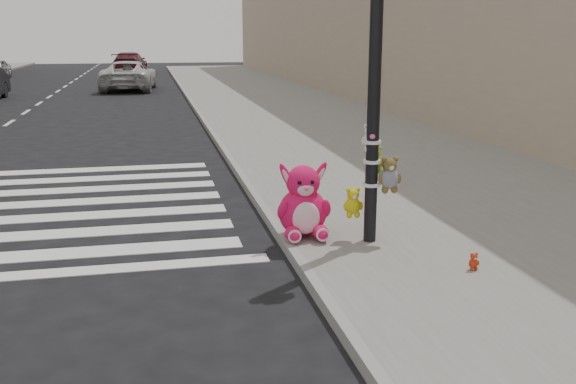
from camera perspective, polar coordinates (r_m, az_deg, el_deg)
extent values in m
plane|color=black|center=(6.38, -10.11, -11.95)|extent=(120.00, 120.00, 0.00)
cube|color=slate|center=(16.79, 5.73, 4.58)|extent=(7.00, 80.00, 0.14)
cube|color=gray|center=(16.07, -6.09, 4.16)|extent=(0.12, 80.00, 0.15)
cylinder|color=black|center=(8.06, 7.68, 9.35)|extent=(0.16, 0.16, 4.00)
cylinder|color=white|center=(8.25, 7.40, 0.66)|extent=(0.22, 0.22, 0.04)
cylinder|color=white|center=(8.18, 7.47, 2.71)|extent=(0.22, 0.22, 0.04)
cylinder|color=white|center=(8.14, 7.52, 4.44)|extent=(0.22, 0.22, 0.04)
ellipsoid|color=#E71357|center=(8.27, 0.45, -3.91)|extent=(0.23, 0.35, 0.18)
ellipsoid|color=#E71357|center=(8.34, 2.92, -3.78)|extent=(0.23, 0.35, 0.18)
ellipsoid|color=#E71357|center=(8.50, 1.32, -1.78)|extent=(0.67, 0.58, 0.65)
ellipsoid|color=#F9BFD1|center=(8.30, 1.62, -2.33)|extent=(0.37, 0.14, 0.43)
sphere|color=#E71357|center=(8.40, 1.34, 0.88)|extent=(0.47, 0.47, 0.45)
ellipsoid|color=#E71357|center=(8.37, -0.05, 1.27)|extent=(0.31, 0.10, 0.45)
ellipsoid|color=#E71357|center=(8.45, 2.67, 1.37)|extent=(0.31, 0.10, 0.45)
imported|color=silver|center=(33.71, -13.95, 10.02)|extent=(2.90, 5.47, 1.46)
imported|color=#561824|center=(48.43, -13.90, 11.09)|extent=(2.58, 5.34, 1.50)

